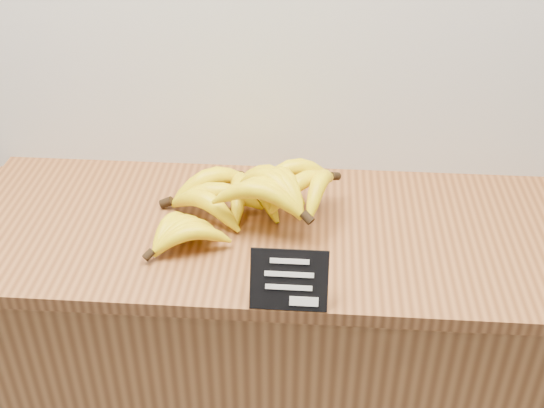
% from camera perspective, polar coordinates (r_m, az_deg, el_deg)
% --- Properties ---
extents(counter, '(1.44, 0.50, 0.90)m').
position_cam_1_polar(counter, '(1.81, 0.12, -14.23)').
color(counter, '#995F31').
rests_on(counter, ground).
extents(counter_top, '(1.38, 0.54, 0.03)m').
position_cam_1_polar(counter_top, '(1.50, 0.14, -2.27)').
color(counter_top, brown).
rests_on(counter_top, counter).
extents(chalkboard_sign, '(0.14, 0.05, 0.11)m').
position_cam_1_polar(chalkboard_sign, '(1.26, 1.43, -6.39)').
color(chalkboard_sign, black).
rests_on(chalkboard_sign, counter_top).
extents(banana_pile, '(0.47, 0.35, 0.13)m').
position_cam_1_polar(banana_pile, '(1.48, -1.92, 0.69)').
color(banana_pile, yellow).
rests_on(banana_pile, counter_top).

